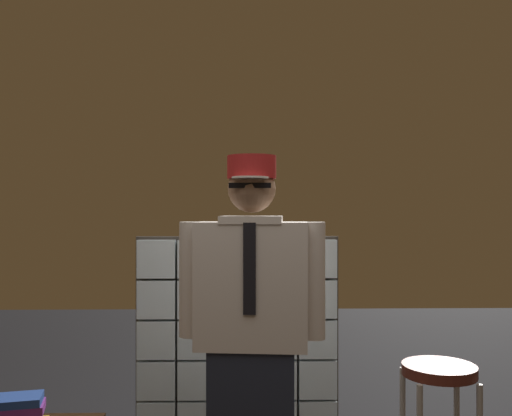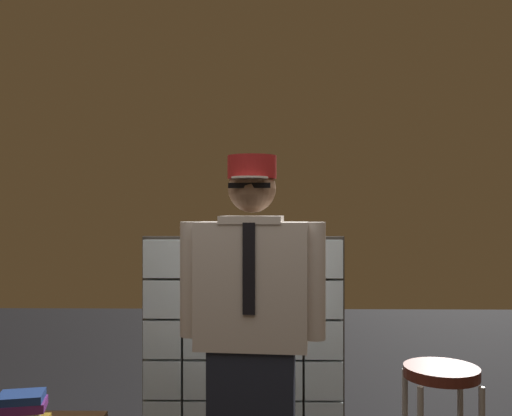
% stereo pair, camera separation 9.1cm
% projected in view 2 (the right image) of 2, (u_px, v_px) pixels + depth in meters
% --- Properties ---
extents(glass_block_wall, '(1.32, 0.10, 1.32)m').
position_uv_depth(glass_block_wall, '(243.00, 338.00, 3.59)').
color(glass_block_wall, silver).
rests_on(glass_block_wall, ground).
extents(standing_person, '(0.69, 0.31, 1.73)m').
position_uv_depth(standing_person, '(252.00, 333.00, 2.59)').
color(standing_person, '#1E2333').
rests_on(standing_person, ground).
extents(bar_stool, '(0.34, 0.34, 0.76)m').
position_uv_depth(bar_stool, '(441.00, 409.00, 2.54)').
color(bar_stool, '#592319').
rests_on(bar_stool, ground).
extents(book_stack, '(0.28, 0.20, 0.16)m').
position_uv_depth(book_stack, '(18.00, 412.00, 2.40)').
color(book_stack, maroon).
rests_on(book_stack, side_table).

